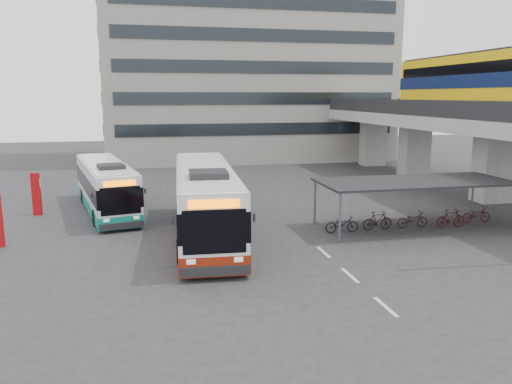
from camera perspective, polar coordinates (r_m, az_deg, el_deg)
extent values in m
plane|color=#28282B|center=(21.94, 1.54, -7.32)|extent=(120.00, 120.00, 0.00)
cube|color=gray|center=(36.07, 25.49, 2.60)|extent=(2.20, 1.60, 4.60)
cube|color=gray|center=(44.33, 17.63, 4.53)|extent=(2.20, 1.60, 4.60)
cube|color=gray|center=(51.39, 13.22, 5.57)|extent=(2.20, 1.60, 4.60)
cube|color=gray|center=(39.05, 22.25, 7.48)|extent=(8.00, 32.00, 0.90)
cube|color=black|center=(37.03, 17.50, 9.19)|extent=(0.35, 32.00, 1.10)
cube|color=black|center=(41.25, 26.70, 8.67)|extent=(0.35, 32.00, 1.10)
cube|color=#DFB30D|center=(35.97, 25.96, 11.03)|extent=(2.90, 20.00, 3.90)
cube|color=#0B163D|center=(35.98, 25.98, 11.35)|extent=(2.98, 20.02, 0.90)
cube|color=black|center=(36.01, 26.09, 12.62)|extent=(2.96, 19.20, 0.70)
cube|color=black|center=(36.07, 26.22, 14.12)|extent=(2.70, 19.60, 0.25)
cylinder|color=#595B60|center=(27.09, 6.75, -1.21)|extent=(0.12, 0.12, 2.40)
cylinder|color=#595B60|center=(31.51, 23.51, -0.34)|extent=(0.12, 0.12, 2.40)
cylinder|color=#595B60|center=(23.81, 9.56, -3.00)|extent=(0.12, 0.12, 2.40)
cube|color=black|center=(27.21, 17.67, 1.14)|extent=(10.00, 4.00, 0.12)
imported|color=black|center=(25.90, 9.68, -3.57)|extent=(1.71, 0.60, 0.90)
imported|color=black|center=(26.68, 13.68, -3.19)|extent=(1.66, 0.47, 1.00)
imported|color=black|center=(27.62, 17.42, -3.01)|extent=(1.71, 0.60, 0.90)
imported|color=black|center=(28.63, 20.92, -2.65)|extent=(1.66, 0.47, 1.00)
imported|color=#350C0F|center=(29.77, 24.14, -2.48)|extent=(1.71, 0.60, 0.90)
cube|color=gray|center=(57.56, -1.22, 16.57)|extent=(30.00, 15.00, 25.00)
cube|color=beige|center=(17.48, 14.59, -12.57)|extent=(0.15, 1.60, 0.01)
cube|color=beige|center=(20.00, 10.70, -9.34)|extent=(0.15, 1.60, 0.01)
cube|color=beige|center=(22.64, 7.75, -6.82)|extent=(0.15, 1.60, 0.01)
cube|color=white|center=(24.63, -5.84, -0.71)|extent=(3.42, 12.76, 2.89)
cube|color=maroon|center=(24.93, -5.78, -3.73)|extent=(3.46, 12.80, 0.79)
cube|color=black|center=(24.60, -5.85, -0.41)|extent=(3.48, 12.78, 1.21)
cube|color=#FF7400|center=(18.24, -4.82, -1.37)|extent=(1.88, 0.19, 0.32)
cube|color=black|center=(21.23, -5.46, 2.02)|extent=(1.71, 1.77, 0.29)
cylinder|color=black|center=(21.04, -8.61, -6.75)|extent=(0.38, 1.07, 1.05)
cylinder|color=black|center=(28.46, -3.64, -1.96)|extent=(0.38, 1.07, 1.05)
cube|color=white|center=(31.32, -16.81, 0.85)|extent=(4.47, 10.96, 2.46)
cube|color=#0D766B|center=(31.53, -16.69, -1.19)|extent=(4.51, 11.01, 0.67)
cube|color=black|center=(31.30, -16.82, 1.05)|extent=(4.53, 10.99, 1.03)
cube|color=#FF7400|center=(25.94, -15.32, 0.95)|extent=(1.58, 0.41, 0.27)
cube|color=black|center=(28.48, -16.24, 2.81)|extent=(1.64, 1.68, 0.25)
cylinder|color=black|center=(28.10, -17.87, -2.81)|extent=(0.45, 0.93, 0.89)
cylinder|color=black|center=(34.60, -15.63, -0.16)|extent=(0.45, 0.93, 0.89)
imported|color=black|center=(24.15, -1.95, -3.21)|extent=(0.69, 0.83, 1.94)
cube|color=#9E090D|center=(31.63, -23.81, -0.23)|extent=(0.52, 0.26, 2.50)
cube|color=white|center=(31.52, -23.90, 0.93)|extent=(0.54, 0.16, 0.50)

